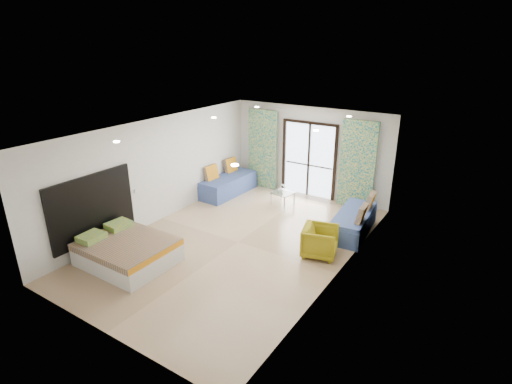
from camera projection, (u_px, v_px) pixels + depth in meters
The scene contains 24 objects.
floor at pixel (238, 242), 9.48m from camera, with size 5.00×7.50×0.01m, color #A18260, non-canonical shape.
ceiling at pixel (236, 130), 8.52m from camera, with size 5.00×7.50×0.01m, color silver, non-canonical shape.
wall_back at pixel (310, 152), 11.94m from camera, with size 5.00×0.01×2.70m, color silver, non-canonical shape.
wall_front at pixel (94, 262), 6.06m from camera, with size 5.00×0.01×2.70m, color silver, non-canonical shape.
wall_left at pixel (158, 171), 10.27m from camera, with size 0.01×7.50×2.70m, color silver, non-canonical shape.
wall_right at pixel (342, 213), 7.74m from camera, with size 0.01×7.50×2.70m, color silver, non-canonical shape.
balcony_door at pixel (309, 155), 11.95m from camera, with size 1.76×0.08×2.28m.
balcony_rail at pixel (309, 165), 12.07m from camera, with size 1.52×0.03×0.04m, color #595451.
curtain_left at pixel (262, 149), 12.62m from camera, with size 1.00×0.10×2.50m, color beige.
curtain_right at pixel (357, 165), 11.05m from camera, with size 1.00×0.10×2.50m, color beige.
downlight_a at pixel (116, 142), 7.67m from camera, with size 0.12×0.12×0.02m, color #FFE0B2.
downlight_b at pixel (235, 165), 6.25m from camera, with size 0.12×0.12×0.02m, color #FFE0B2.
downlight_c at pixel (214, 118), 10.02m from camera, with size 0.12×0.12×0.02m, color #FFE0B2.
downlight_d at pixel (316, 130), 8.60m from camera, with size 0.12×0.12×0.02m, color #FFE0B2.
downlight_e at pixel (257, 107), 11.59m from camera, with size 0.12×0.12×0.02m, color #FFE0B2.
downlight_f at pixel (349, 116), 10.17m from camera, with size 0.12×0.12×0.02m, color #FFE0B2.
headboard at pixel (92, 208), 8.76m from camera, with size 0.06×2.10×1.50m, color black.
switch_plate at pixel (136, 191), 9.74m from camera, with size 0.02×0.10×0.10m, color silver.
bed at pixel (127, 251), 8.54m from camera, with size 1.87×1.52×0.64m.
daybed_left at pixel (228, 184), 12.37m from camera, with size 0.85×2.04×0.99m.
daybed_right at pixel (354, 221), 9.87m from camera, with size 0.92×1.98×0.95m.
coffee_table at pixel (283, 194), 11.56m from camera, with size 0.62×0.62×0.64m.
vase at pixel (281, 189), 11.55m from camera, with size 0.16×0.17×0.16m, color white.
armchair at pixel (320, 240), 8.79m from camera, with size 0.73×0.69×0.75m, color olive.
Camera 1 is at (4.92, -6.85, 4.51)m, focal length 28.00 mm.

